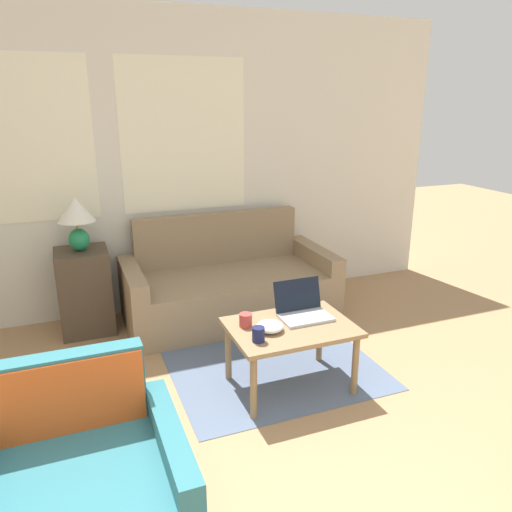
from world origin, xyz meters
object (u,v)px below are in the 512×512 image
(table_lamp, at_px, (77,217))
(snack_bowl, at_px, (270,326))
(coffee_table, at_px, (291,333))
(laptop, at_px, (303,309))
(armchair, at_px, (81,498))
(cup_yellow, at_px, (246,320))
(couch, at_px, (228,287))
(cup_navy, at_px, (258,334))

(table_lamp, relative_size, snack_bowl, 2.48)
(coffee_table, relative_size, laptop, 2.39)
(table_lamp, height_order, snack_bowl, table_lamp)
(armchair, distance_m, cup_yellow, 1.44)
(cup_yellow, height_order, snack_bowl, cup_yellow)
(couch, height_order, laptop, couch)
(laptop, bearing_deg, coffee_table, -143.04)
(couch, xyz_separation_m, laptop, (0.15, -1.17, 0.25))
(armchair, distance_m, cup_navy, 1.31)
(coffee_table, relative_size, cup_navy, 8.68)
(cup_yellow, bearing_deg, laptop, 1.04)
(armchair, height_order, cup_yellow, armchair)
(cup_navy, height_order, snack_bowl, cup_navy)
(couch, bearing_deg, table_lamp, 173.76)
(armchair, xyz_separation_m, coffee_table, (1.36, 0.83, 0.14))
(coffee_table, height_order, snack_bowl, snack_bowl)
(couch, xyz_separation_m, cup_yellow, (-0.26, -1.18, 0.24))
(armchair, relative_size, cup_yellow, 9.83)
(armchair, distance_m, laptop, 1.78)
(cup_yellow, bearing_deg, armchair, -139.57)
(coffee_table, distance_m, cup_navy, 0.32)
(couch, distance_m, coffee_table, 1.28)
(laptop, bearing_deg, armchair, -148.16)
(laptop, bearing_deg, cup_yellow, -178.96)
(table_lamp, distance_m, cup_navy, 1.86)
(laptop, xyz_separation_m, snack_bowl, (-0.29, -0.13, -0.02))
(couch, relative_size, laptop, 5.33)
(couch, xyz_separation_m, cup_navy, (-0.26, -1.40, 0.24))
(armchair, relative_size, table_lamp, 1.99)
(cup_yellow, bearing_deg, couch, 77.37)
(coffee_table, distance_m, laptop, 0.20)
(armchair, distance_m, table_lamp, 2.35)
(laptop, bearing_deg, table_lamp, 135.84)
(coffee_table, distance_m, cup_yellow, 0.31)
(laptop, xyz_separation_m, cup_yellow, (-0.41, -0.01, -0.01))
(armchair, relative_size, cup_navy, 9.28)
(couch, relative_size, snack_bowl, 10.30)
(cup_navy, distance_m, snack_bowl, 0.16)
(coffee_table, height_order, laptop, laptop)
(couch, bearing_deg, laptop, -82.75)
(snack_bowl, bearing_deg, table_lamp, 126.26)
(couch, bearing_deg, cup_navy, -100.68)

